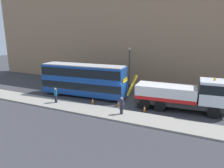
{
  "coord_description": "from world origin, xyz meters",
  "views": [
    {
      "loc": [
        7.68,
        -21.53,
        7.84
      ],
      "look_at": [
        -2.31,
        -0.12,
        2.0
      ],
      "focal_mm": 33.07,
      "sensor_mm": 36.0,
      "label": 1
    }
  ],
  "objects_px": {
    "recovery_tow_truck": "(184,94)",
    "double_decker_bus": "(83,79)",
    "pedestrian_onlooker": "(56,95)",
    "pedestrian_bystander": "(122,106)",
    "traffic_cone_midway": "(119,103)",
    "traffic_cone_near_truck": "(145,109)",
    "traffic_cone_near_bus": "(93,101)",
    "street_lamp": "(129,64)"
  },
  "relations": [
    {
      "from": "recovery_tow_truck",
      "to": "traffic_cone_near_bus",
      "type": "height_order",
      "value": "recovery_tow_truck"
    },
    {
      "from": "pedestrian_bystander",
      "to": "traffic_cone_near_bus",
      "type": "height_order",
      "value": "pedestrian_bystander"
    },
    {
      "from": "traffic_cone_near_bus",
      "to": "pedestrian_bystander",
      "type": "bearing_deg",
      "value": -22.07
    },
    {
      "from": "double_decker_bus",
      "to": "traffic_cone_near_truck",
      "type": "xyz_separation_m",
      "value": [
        8.62,
        -2.05,
        -1.89
      ]
    },
    {
      "from": "recovery_tow_truck",
      "to": "traffic_cone_midway",
      "type": "xyz_separation_m",
      "value": [
        -6.54,
        -1.64,
        -1.42
      ]
    },
    {
      "from": "traffic_cone_near_bus",
      "to": "street_lamp",
      "type": "distance_m",
      "value": 9.38
    },
    {
      "from": "pedestrian_bystander",
      "to": "street_lamp",
      "type": "relative_size",
      "value": 0.29
    },
    {
      "from": "pedestrian_bystander",
      "to": "traffic_cone_near_bus",
      "type": "distance_m",
      "value": 4.63
    },
    {
      "from": "pedestrian_onlooker",
      "to": "pedestrian_bystander",
      "type": "bearing_deg",
      "value": -27.28
    },
    {
      "from": "double_decker_bus",
      "to": "traffic_cone_midway",
      "type": "distance_m",
      "value": 6.07
    },
    {
      "from": "pedestrian_onlooker",
      "to": "traffic_cone_midway",
      "type": "relative_size",
      "value": 2.38
    },
    {
      "from": "double_decker_bus",
      "to": "pedestrian_bystander",
      "type": "distance_m",
      "value": 7.96
    },
    {
      "from": "traffic_cone_near_truck",
      "to": "traffic_cone_midway",
      "type": "bearing_deg",
      "value": 171.83
    },
    {
      "from": "double_decker_bus",
      "to": "pedestrian_onlooker",
      "type": "xyz_separation_m",
      "value": [
        -1.27,
        -3.86,
        -1.25
      ]
    },
    {
      "from": "double_decker_bus",
      "to": "pedestrian_bystander",
      "type": "xyz_separation_m",
      "value": [
        6.83,
        -3.89,
        -1.25
      ]
    },
    {
      "from": "traffic_cone_near_bus",
      "to": "traffic_cone_near_truck",
      "type": "distance_m",
      "value": 6.04
    },
    {
      "from": "traffic_cone_near_bus",
      "to": "traffic_cone_midway",
      "type": "relative_size",
      "value": 1.0
    },
    {
      "from": "pedestrian_bystander",
      "to": "traffic_cone_midway",
      "type": "relative_size",
      "value": 2.38
    },
    {
      "from": "pedestrian_bystander",
      "to": "traffic_cone_near_truck",
      "type": "height_order",
      "value": "pedestrian_bystander"
    },
    {
      "from": "pedestrian_onlooker",
      "to": "street_lamp",
      "type": "distance_m",
      "value": 11.83
    },
    {
      "from": "traffic_cone_midway",
      "to": "pedestrian_onlooker",
      "type": "bearing_deg",
      "value": -161.73
    },
    {
      "from": "pedestrian_onlooker",
      "to": "traffic_cone_midway",
      "type": "distance_m",
      "value": 7.19
    },
    {
      "from": "traffic_cone_near_bus",
      "to": "traffic_cone_near_truck",
      "type": "bearing_deg",
      "value": 1.11
    },
    {
      "from": "recovery_tow_truck",
      "to": "traffic_cone_near_bus",
      "type": "distance_m",
      "value": 9.85
    },
    {
      "from": "traffic_cone_near_truck",
      "to": "double_decker_bus",
      "type": "bearing_deg",
      "value": 166.61
    },
    {
      "from": "pedestrian_onlooker",
      "to": "traffic_cone_near_bus",
      "type": "height_order",
      "value": "pedestrian_onlooker"
    },
    {
      "from": "recovery_tow_truck",
      "to": "street_lamp",
      "type": "height_order",
      "value": "street_lamp"
    },
    {
      "from": "recovery_tow_truck",
      "to": "double_decker_bus",
      "type": "distance_m",
      "value": 12.08
    },
    {
      "from": "pedestrian_onlooker",
      "to": "pedestrian_bystander",
      "type": "relative_size",
      "value": 1.0
    },
    {
      "from": "double_decker_bus",
      "to": "traffic_cone_near_bus",
      "type": "relative_size",
      "value": 15.5
    },
    {
      "from": "double_decker_bus",
      "to": "traffic_cone_near_truck",
      "type": "relative_size",
      "value": 15.5
    },
    {
      "from": "recovery_tow_truck",
      "to": "traffic_cone_midway",
      "type": "distance_m",
      "value": 6.89
    },
    {
      "from": "double_decker_bus",
      "to": "pedestrian_bystander",
      "type": "height_order",
      "value": "double_decker_bus"
    },
    {
      "from": "pedestrian_bystander",
      "to": "pedestrian_onlooker",
      "type": "bearing_deg",
      "value": 81.95
    },
    {
      "from": "traffic_cone_midway",
      "to": "recovery_tow_truck",
      "type": "bearing_deg",
      "value": 14.09
    },
    {
      "from": "pedestrian_onlooker",
      "to": "traffic_cone_near_bus",
      "type": "relative_size",
      "value": 2.38
    },
    {
      "from": "traffic_cone_midway",
      "to": "pedestrian_bystander",
      "type": "bearing_deg",
      "value": -60.51
    },
    {
      "from": "pedestrian_onlooker",
      "to": "pedestrian_bystander",
      "type": "distance_m",
      "value": 8.09
    },
    {
      "from": "traffic_cone_midway",
      "to": "street_lamp",
      "type": "relative_size",
      "value": 0.12
    },
    {
      "from": "recovery_tow_truck",
      "to": "pedestrian_onlooker",
      "type": "distance_m",
      "value": 13.92
    },
    {
      "from": "recovery_tow_truck",
      "to": "street_lamp",
      "type": "bearing_deg",
      "value": 138.21
    },
    {
      "from": "recovery_tow_truck",
      "to": "double_decker_bus",
      "type": "height_order",
      "value": "double_decker_bus"
    }
  ]
}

